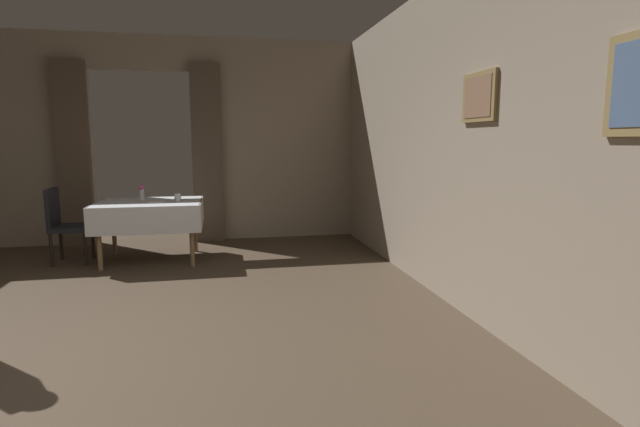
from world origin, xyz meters
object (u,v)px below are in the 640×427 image
object	(u,v)px
dining_table_mid	(150,210)
glass_mid_b	(178,197)
flower_vase_mid	(142,192)
chair_mid_left	(64,222)
plate_mid_c	(155,201)

from	to	relation	value
dining_table_mid	glass_mid_b	distance (m)	0.38
dining_table_mid	flower_vase_mid	world-z (taller)	flower_vase_mid
chair_mid_left	glass_mid_b	distance (m)	1.40
plate_mid_c	dining_table_mid	bearing A→B (deg)	142.46
chair_mid_left	glass_mid_b	world-z (taller)	chair_mid_left
flower_vase_mid	plate_mid_c	bearing A→B (deg)	-53.30
flower_vase_mid	glass_mid_b	world-z (taller)	flower_vase_mid
dining_table_mid	chair_mid_left	bearing A→B (deg)	175.38
glass_mid_b	plate_mid_c	size ratio (longest dim) A/B	0.42
dining_table_mid	plate_mid_c	distance (m)	0.14
chair_mid_left	plate_mid_c	distance (m)	1.13
flower_vase_mid	glass_mid_b	bearing A→B (deg)	-27.39
chair_mid_left	flower_vase_mid	size ratio (longest dim) A/B	4.69
chair_mid_left	plate_mid_c	bearing A→B (deg)	-7.20
flower_vase_mid	glass_mid_b	distance (m)	0.52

